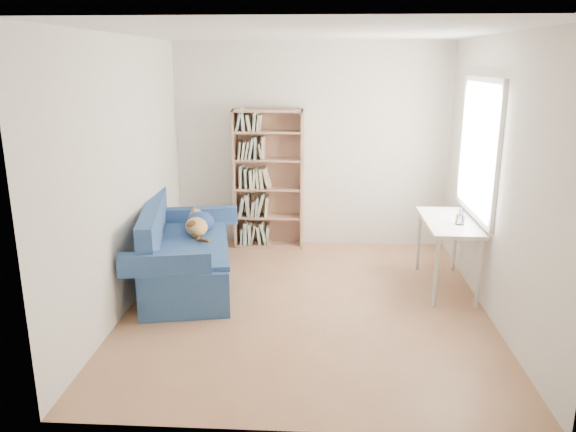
% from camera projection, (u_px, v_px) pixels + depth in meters
% --- Properties ---
extents(ground, '(4.00, 4.00, 0.00)m').
position_uv_depth(ground, '(307.00, 305.00, 5.62)').
color(ground, '#946443').
rests_on(ground, ground).
extents(room_shell, '(3.54, 4.04, 2.62)m').
position_uv_depth(room_shell, '(319.00, 141.00, 5.21)').
color(room_shell, silver).
rests_on(room_shell, ground).
extents(sofa, '(1.19, 1.97, 0.89)m').
position_uv_depth(sofa, '(184.00, 255.00, 6.06)').
color(sofa, navy).
rests_on(sofa, ground).
extents(bookshelf, '(0.89, 0.28, 1.78)m').
position_uv_depth(bookshelf, '(269.00, 185.00, 7.21)').
color(bookshelf, '#A67559').
rests_on(bookshelf, ground).
extents(desk, '(0.51, 1.12, 0.75)m').
position_uv_depth(desk, '(449.00, 228.00, 5.88)').
color(desk, silver).
rests_on(desk, ground).
extents(pen_cup, '(0.09, 0.09, 0.18)m').
position_uv_depth(pen_cup, '(460.00, 218.00, 5.70)').
color(pen_cup, white).
rests_on(pen_cup, desk).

